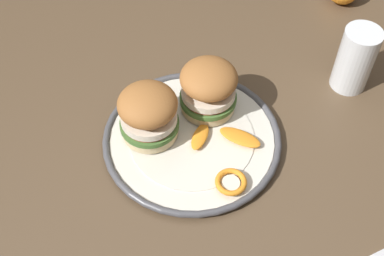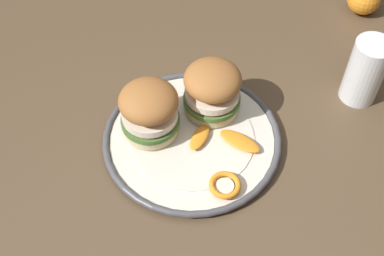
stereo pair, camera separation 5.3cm
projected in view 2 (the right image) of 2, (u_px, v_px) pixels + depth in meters
dining_table at (180, 191)px, 0.96m from camera, size 1.13×1.04×0.78m
dinner_plate at (192, 139)px, 0.90m from camera, size 0.32×0.32×0.02m
sandwich_half_left at (149, 110)px, 0.86m from camera, size 0.14×0.14×0.10m
sandwich_half_right at (212, 89)px, 0.89m from camera, size 0.12×0.12×0.10m
orange_peel_curled at (225, 185)px, 0.82m from camera, size 0.07×0.07×0.01m
orange_peel_strip_long at (200, 137)px, 0.88m from camera, size 0.05×0.07×0.01m
orange_peel_strip_short at (240, 141)px, 0.88m from camera, size 0.08×0.07×0.01m
drinking_glass at (364, 75)px, 0.93m from camera, size 0.07×0.07×0.13m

